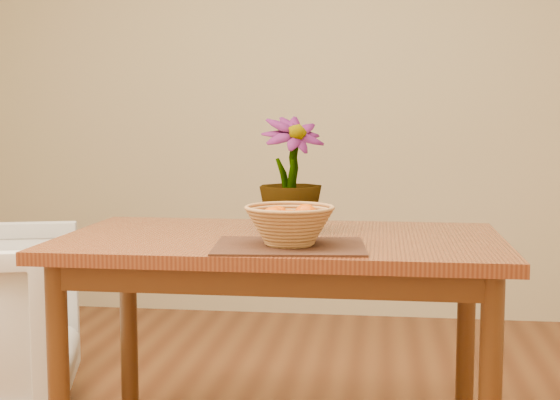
# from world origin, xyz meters

# --- Properties ---
(wall_back) EXTENTS (4.00, 0.02, 2.70)m
(wall_back) POSITION_xyz_m (0.00, 2.25, 1.35)
(wall_back) COLOR beige
(wall_back) RESTS_ON floor
(table) EXTENTS (1.40, 0.80, 0.75)m
(table) POSITION_xyz_m (0.00, 0.30, 0.66)
(table) COLOR brown
(table) RESTS_ON floor
(placemat) EXTENTS (0.47, 0.37, 0.01)m
(placemat) POSITION_xyz_m (0.05, 0.09, 0.75)
(placemat) COLOR #3E2116
(placemat) RESTS_ON table
(wicker_basket) EXTENTS (0.26, 0.26, 0.11)m
(wicker_basket) POSITION_xyz_m (0.05, 0.09, 0.81)
(wicker_basket) COLOR tan
(wicker_basket) RESTS_ON placemat
(orange_pile) EXTENTS (0.16, 0.15, 0.07)m
(orange_pile) POSITION_xyz_m (0.05, 0.09, 0.84)
(orange_pile) COLOR #E65E03
(orange_pile) RESTS_ON wicker_basket
(potted_plant) EXTENTS (0.29, 0.29, 0.38)m
(potted_plant) POSITION_xyz_m (0.02, 0.40, 0.94)
(potted_plant) COLOR #1B4212
(potted_plant) RESTS_ON table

